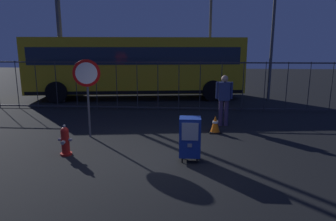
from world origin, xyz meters
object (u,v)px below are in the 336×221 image
at_px(bus_near, 136,64).
at_px(street_light_far_right, 274,8).
at_px(street_light_near_left, 60,22).
at_px(street_light_far_left, 211,6).
at_px(fire_hydrant, 65,141).
at_px(pedestrian, 224,97).
at_px(newspaper_box_primary, 190,137).
at_px(traffic_cone, 215,124).
at_px(street_light_near_right, 57,14).
at_px(stop_sign, 87,82).

height_order(bus_near, street_light_far_right, street_light_far_right).
xyz_separation_m(bus_near, street_light_near_left, (-3.55, -0.63, 2.03)).
bearing_deg(street_light_near_left, street_light_far_left, 18.36).
distance_m(street_light_near_left, street_light_far_left, 7.77).
xyz_separation_m(bus_near, street_light_far_left, (3.77, 1.79, 2.99)).
relative_size(fire_hydrant, pedestrian, 0.45).
distance_m(bus_near, street_light_near_left, 4.14).
height_order(fire_hydrant, pedestrian, pedestrian).
distance_m(pedestrian, street_light_far_left, 8.08).
height_order(newspaper_box_primary, street_light_far_left, street_light_far_left).
height_order(traffic_cone, street_light_near_left, street_light_near_left).
xyz_separation_m(traffic_cone, bus_near, (-3.50, 6.23, 1.45)).
relative_size(street_light_near_left, street_light_near_right, 0.92).
relative_size(traffic_cone, street_light_near_right, 0.08).
distance_m(newspaper_box_primary, traffic_cone, 2.53).
xyz_separation_m(fire_hydrant, street_light_far_left, (4.04, 10.24, 4.35)).
relative_size(newspaper_box_primary, street_light_far_right, 0.14).
bearing_deg(pedestrian, stop_sign, -158.42).
bearing_deg(stop_sign, traffic_cone, 11.02).
bearing_deg(pedestrian, street_light_near_left, 147.36).
distance_m(traffic_cone, street_light_near_right, 9.10).
bearing_deg(pedestrian, street_light_far_right, 62.08).
relative_size(street_light_near_right, street_light_far_left, 0.84).
height_order(newspaper_box_primary, street_light_far_right, street_light_far_right).
xyz_separation_m(traffic_cone, street_light_far_right, (3.09, 6.06, 4.07)).
xyz_separation_m(street_light_near_left, street_light_near_right, (0.27, -0.83, 0.30)).
bearing_deg(pedestrian, street_light_near_right, 151.31).
height_order(street_light_near_left, street_light_far_right, street_light_far_right).
xyz_separation_m(stop_sign, street_light_near_left, (-3.38, 6.31, 2.13)).
xyz_separation_m(pedestrian, bus_near, (-3.83, 5.36, 0.76)).
distance_m(newspaper_box_primary, pedestrian, 3.46).
bearing_deg(street_light_near_right, bus_near, 24.11).
bearing_deg(street_light_far_right, fire_hydrant, -129.59).
height_order(fire_hydrant, traffic_cone, fire_hydrant).
bearing_deg(street_light_far_right, street_light_near_right, -172.48).
bearing_deg(street_light_near_right, street_light_far_left, 24.84).
relative_size(newspaper_box_primary, street_light_near_right, 0.15).
relative_size(newspaper_box_primary, pedestrian, 0.61).
height_order(stop_sign, street_light_near_right, street_light_near_right).
bearing_deg(bus_near, pedestrian, -62.41).
xyz_separation_m(stop_sign, street_light_near_right, (-3.11, 5.47, 2.43)).
bearing_deg(bus_near, traffic_cone, -68.65).
bearing_deg(street_light_near_left, street_light_far_right, 2.64).
height_order(pedestrian, street_light_near_left, street_light_near_left).
height_order(stop_sign, street_light_near_left, street_light_near_left).
bearing_deg(bus_near, street_light_near_right, -163.83).
relative_size(street_light_near_right, street_light_far_right, 0.92).
bearing_deg(stop_sign, newspaper_box_primary, -29.97).
distance_m(stop_sign, pedestrian, 4.35).
xyz_separation_m(traffic_cone, street_light_far_left, (0.27, 8.02, 4.44)).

